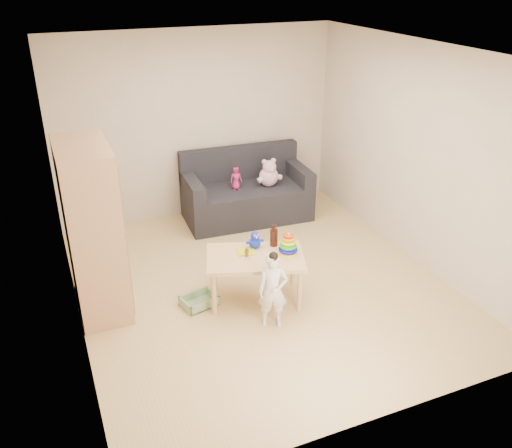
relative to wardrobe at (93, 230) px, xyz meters
name	(u,v)px	position (x,y,z in m)	size (l,w,h in m)	color
room	(261,179)	(1.74, -0.29, 0.40)	(4.50, 4.50, 4.50)	tan
wardrobe	(93,230)	(0.00, 0.00, 0.00)	(0.50, 1.00, 1.81)	tan
sofa	(247,202)	(2.26, 1.43, -0.66)	(1.75, 0.88, 0.49)	black
play_table	(255,278)	(1.57, -0.55, -0.63)	(1.03, 0.65, 0.54)	tan
storage_bin	(199,301)	(0.96, -0.42, -0.85)	(0.36, 0.27, 0.11)	#87A779
toddler	(273,291)	(1.55, -1.04, -0.50)	(0.30, 0.20, 0.80)	white
pink_bear	(269,174)	(2.56, 1.34, -0.24)	(0.30, 0.25, 0.34)	#DEA4C5
doll	(236,179)	(2.08, 1.39, -0.25)	(0.16, 0.11, 0.32)	#B42165
ring_stacker	(288,245)	(1.92, -0.62, -0.27)	(0.21, 0.21, 0.24)	#EAFF0D
brown_bottle	(274,237)	(1.85, -0.40, -0.26)	(0.09, 0.09, 0.25)	black
blue_plush	(255,239)	(1.64, -0.37, -0.26)	(0.17, 0.13, 0.20)	#172DD1
wooden_figure	(247,252)	(1.48, -0.52, -0.31)	(0.04, 0.04, 0.11)	brown
yellow_book	(246,251)	(1.51, -0.42, -0.36)	(0.18, 0.18, 0.01)	#D1D416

